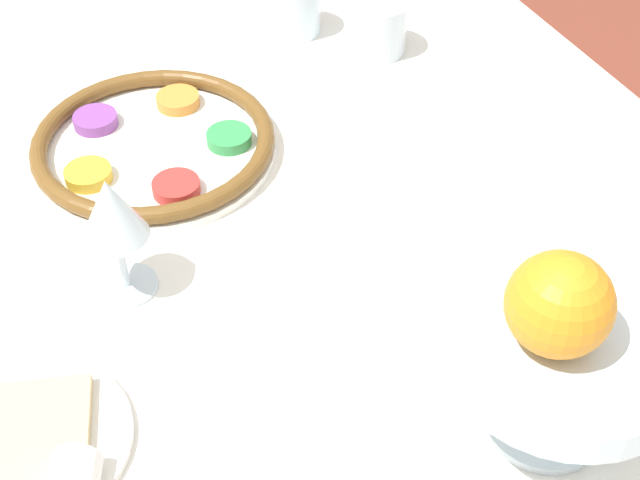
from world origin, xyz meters
TOP-DOWN VIEW (x-y plane):
  - seder_plate at (-0.28, -0.04)m, footprint 0.28×0.28m
  - wine_glass at (-0.08, -0.13)m, footprint 0.06×0.06m
  - fruit_stand at (0.22, 0.16)m, footprint 0.20×0.20m
  - orange_fruit at (0.22, 0.14)m, footprint 0.08×0.08m
  - bread_plate at (0.06, -0.25)m, footprint 0.18×0.18m
  - cup_near at (-0.37, 0.29)m, footprint 0.08×0.08m
  - cup_mid at (-0.47, 0.21)m, footprint 0.08×0.08m

SIDE VIEW (x-z plane):
  - bread_plate at x=0.06m, z-range 0.75..0.77m
  - seder_plate at x=-0.28m, z-range 0.76..0.79m
  - cup_near at x=-0.37m, z-range 0.76..0.83m
  - cup_mid at x=-0.47m, z-range 0.76..0.83m
  - fruit_stand at x=0.22m, z-range 0.79..0.91m
  - wine_glass at x=-0.08m, z-range 0.78..0.92m
  - orange_fruit at x=0.22m, z-range 0.88..0.96m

